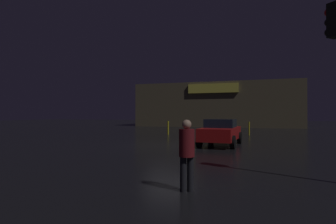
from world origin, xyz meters
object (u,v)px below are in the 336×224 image
car_near (221,132)px  pedestrian (187,150)px  store_building (217,105)px  traffic_signal_main (336,45)px

car_near → pedestrian: bearing=-87.5°
store_building → pedestrian: size_ratio=13.85×
store_building → traffic_signal_main: 31.52m
store_building → traffic_signal_main: (7.11, -30.70, 0.46)m
store_building → pedestrian: (3.78, -32.60, -2.03)m
store_building → car_near: size_ratio=5.28×
store_building → traffic_signal_main: size_ratio=4.88×
traffic_signal_main → car_near: traffic_signal_main is taller
car_near → traffic_signal_main: bearing=-62.5°
store_building → car_near: store_building is taller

